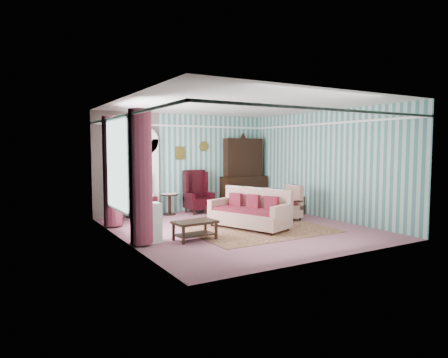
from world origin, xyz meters
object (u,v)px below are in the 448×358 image
wingback_left (140,195)px  plant_stand (146,223)px  round_side_table (170,204)px  wingback_right (199,192)px  seated_woman (141,197)px  dresser_hutch (244,171)px  nest_table (295,205)px  floral_armchair (285,202)px  bookcase (144,176)px  sofa (249,208)px  coffee_table (195,230)px

wingback_left → plant_stand: 2.87m
round_side_table → wingback_right: bearing=-10.0°
plant_stand → seated_woman: bearing=73.8°
dresser_hutch → nest_table: dresser_hutch is taller
seated_woman → floral_armchair: bearing=-33.8°
floral_armchair → wingback_left: bearing=62.5°
dresser_hutch → round_side_table: size_ratio=3.93×
dresser_hutch → seated_woman: 3.56m
bookcase → wingback_right: bookcase is taller
round_side_table → dresser_hutch: bearing=2.6°
round_side_table → plant_stand: plant_stand is taller
sofa → floral_armchair: size_ratio=2.04×
dresser_hutch → plant_stand: 5.31m
wingback_left → floral_armchair: (3.22, -2.15, -0.15)m
round_side_table → plant_stand: bearing=-120.4°
coffee_table → floral_armchair: bearing=15.8°
dresser_hutch → floral_armchair: dresser_hutch is taller
plant_stand → coffee_table: plant_stand is taller
wingback_left → plant_stand: wingback_left is taller
dresser_hutch → wingback_right: 1.86m
bookcase → seated_woman: size_ratio=1.90×
nest_table → sofa: (-2.30, -1.06, 0.23)m
bookcase → wingback_left: (-0.25, -0.39, -0.50)m
sofa → wingback_left: bearing=13.5°
dresser_hutch → sofa: bearing=-121.0°
bookcase → round_side_table: bearing=-20.3°
bookcase → plant_stand: bookcase is taller
bookcase → seated_woman: bookcase is taller
wingback_right → plant_stand: size_ratio=1.56×
bookcase → sofa: size_ratio=1.16×
bookcase → coffee_table: (-0.10, -3.41, -0.92)m
bookcase → dresser_hutch: 3.25m
coffee_table → wingback_left: bearing=92.8°
wingback_left → plant_stand: bearing=-106.2°
bookcase → coffee_table: size_ratio=2.56×
round_side_table → coffee_table: size_ratio=0.69×
plant_stand → floral_armchair: bearing=8.5°
wingback_right → nest_table: (2.32, -1.55, -0.35)m
seated_woman → nest_table: bearing=-20.8°
wingback_right → plant_stand: wingback_right is taller
wingback_left → coffee_table: (0.15, -3.02, -0.42)m
floral_armchair → bookcase: bearing=55.7°
round_side_table → plant_stand: 3.36m
nest_table → wingback_left: bearing=159.2°
bookcase → nest_table: bearing=-26.9°
plant_stand → bookcase: bearing=71.5°
seated_woman → floral_armchair: 3.87m
nest_table → plant_stand: bearing=-166.2°
bookcase → round_side_table: (0.65, -0.24, -0.82)m
bookcase → sofa: (1.52, -3.00, -0.62)m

